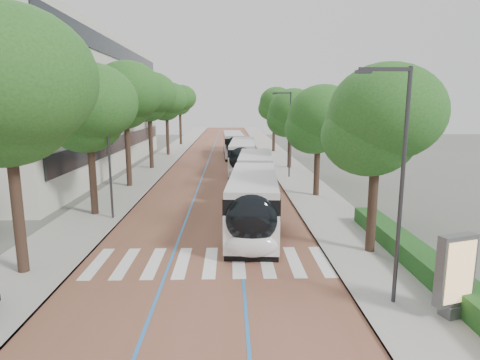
# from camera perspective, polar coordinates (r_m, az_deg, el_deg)

# --- Properties ---
(ground) EXTENTS (160.00, 160.00, 0.00)m
(ground) POSITION_cam_1_polar(r_m,az_deg,el_deg) (17.37, -5.05, -12.88)
(ground) COLOR #51544C
(ground) RESTS_ON ground
(road) EXTENTS (11.00, 140.00, 0.02)m
(road) POSITION_cam_1_polar(r_m,az_deg,el_deg) (56.33, -2.59, 3.56)
(road) COLOR brown
(road) RESTS_ON ground
(sidewalk_left) EXTENTS (4.00, 140.00, 0.12)m
(sidewalk_left) POSITION_cam_1_polar(r_m,az_deg,el_deg) (56.97, -10.17, 3.53)
(sidewalk_left) COLOR #9B9792
(sidewalk_left) RESTS_ON ground
(sidewalk_right) EXTENTS (4.00, 140.00, 0.12)m
(sidewalk_right) POSITION_cam_1_polar(r_m,az_deg,el_deg) (56.68, 5.03, 3.62)
(sidewalk_right) COLOR #9B9792
(sidewalk_right) RESTS_ON ground
(kerb_left) EXTENTS (0.20, 140.00, 0.14)m
(kerb_left) POSITION_cam_1_polar(r_m,az_deg,el_deg) (56.71, -8.27, 3.56)
(kerb_left) COLOR gray
(kerb_left) RESTS_ON ground
(kerb_right) EXTENTS (0.20, 140.00, 0.14)m
(kerb_right) POSITION_cam_1_polar(r_m,az_deg,el_deg) (56.50, 3.11, 3.62)
(kerb_right) COLOR gray
(kerb_right) RESTS_ON ground
(zebra_crossing) EXTENTS (10.55, 3.60, 0.01)m
(zebra_crossing) POSITION_cam_1_polar(r_m,az_deg,el_deg) (18.27, -4.22, -11.56)
(zebra_crossing) COLOR silver
(zebra_crossing) RESTS_ON ground
(lane_line_left) EXTENTS (0.12, 126.00, 0.01)m
(lane_line_left) POSITION_cam_1_polar(r_m,az_deg,el_deg) (56.38, -4.22, 3.56)
(lane_line_left) COLOR #2367B1
(lane_line_left) RESTS_ON road
(lane_line_right) EXTENTS (0.12, 126.00, 0.01)m
(lane_line_right) POSITION_cam_1_polar(r_m,az_deg,el_deg) (56.32, -0.96, 3.58)
(lane_line_right) COLOR #2367B1
(lane_line_right) RESTS_ON road
(office_building) EXTENTS (18.11, 40.00, 14.00)m
(office_building) POSITION_cam_1_polar(r_m,az_deg,el_deg) (48.47, -26.99, 9.58)
(office_building) COLOR #B7B4AA
(office_building) RESTS_ON ground
(hedge) EXTENTS (1.20, 14.00, 0.80)m
(hedge) POSITION_cam_1_polar(r_m,az_deg,el_deg) (18.92, 24.10, -10.09)
(hedge) COLOR #174016
(hedge) RESTS_ON sidewalk_right
(streetlight_near) EXTENTS (1.82, 0.20, 8.00)m
(streetlight_near) POSITION_cam_1_polar(r_m,az_deg,el_deg) (14.20, 21.51, 1.40)
(streetlight_near) COLOR #2F2F31
(streetlight_near) RESTS_ON sidewalk_right
(streetlight_far) EXTENTS (1.82, 0.20, 8.00)m
(streetlight_far) POSITION_cam_1_polar(r_m,az_deg,el_deg) (38.36, 6.87, 7.40)
(streetlight_far) COLOR #2F2F31
(streetlight_far) RESTS_ON sidewalk_right
(lamp_post_left) EXTENTS (0.14, 0.14, 8.00)m
(lamp_post_left) POSITION_cam_1_polar(r_m,az_deg,el_deg) (25.11, -18.14, 3.70)
(lamp_post_left) COLOR #2F2F31
(lamp_post_left) RESTS_ON sidewalk_left
(trees_left) EXTENTS (6.47, 60.84, 10.06)m
(trees_left) POSITION_cam_1_polar(r_m,az_deg,el_deg) (38.25, -14.72, 10.73)
(trees_left) COLOR black
(trees_left) RESTS_ON ground
(trees_right) EXTENTS (5.34, 46.96, 8.97)m
(trees_right) POSITION_cam_1_polar(r_m,az_deg,el_deg) (38.07, 8.63, 9.16)
(trees_right) COLOR black
(trees_right) RESTS_ON ground
(lead_bus) EXTENTS (3.90, 18.53, 3.20)m
(lead_bus) POSITION_cam_1_polar(r_m,az_deg,el_deg) (25.77, 2.06, -1.23)
(lead_bus) COLOR black
(lead_bus) RESTS_ON ground
(bus_queued_0) EXTENTS (3.17, 12.51, 3.20)m
(bus_queued_0) POSITION_cam_1_polar(r_m,az_deg,el_deg) (42.17, 0.39, 3.40)
(bus_queued_0) COLOR silver
(bus_queued_0) RESTS_ON ground
(bus_queued_1) EXTENTS (2.89, 12.47, 3.20)m
(bus_queued_1) POSITION_cam_1_polar(r_m,az_deg,el_deg) (54.67, -0.94, 5.05)
(bus_queued_1) COLOR silver
(bus_queued_1) RESTS_ON ground
(ad_panel) EXTENTS (1.38, 0.74, 2.77)m
(ad_panel) POSITION_cam_1_polar(r_m,az_deg,el_deg) (14.87, 28.26, -11.74)
(ad_panel) COLOR #59595B
(ad_panel) RESTS_ON sidewalk_right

